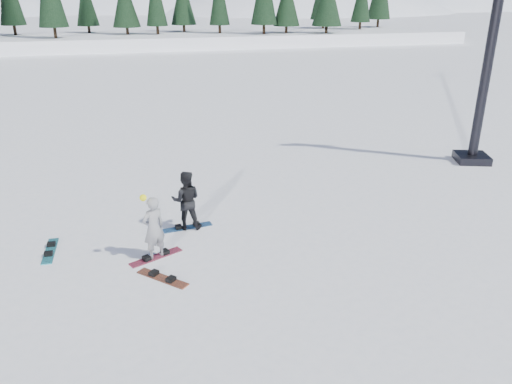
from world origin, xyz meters
TOP-DOWN VIEW (x-y plane):
  - ground at (0.00, 0.00)m, footprint 420.00×420.00m
  - alpine_backdrop at (-11.72, 189.17)m, footprint 412.50×227.00m
  - lift_tower at (13.23, 3.70)m, footprint 2.30×1.63m
  - snowboarder_woman at (-0.29, -1.19)m, footprint 0.77×0.68m
  - snowboarder_man at (0.78, 0.42)m, footprint 1.00×0.85m
  - snowboard_woman at (-0.29, -1.18)m, footprint 1.48×0.89m
  - snowboard_man at (0.78, 0.42)m, footprint 1.52×0.48m
  - snowboard_loose_b at (-0.21, -2.32)m, footprint 1.24×1.28m
  - snowboard_loose_a at (-3.11, -0.08)m, footprint 0.32×1.51m

SIDE VIEW (x-z plane):
  - alpine_backdrop at x=-11.72m, z-range -40.58..12.62m
  - ground at x=0.00m, z-range 0.00..0.00m
  - snowboard_woman at x=-0.29m, z-range 0.00..0.03m
  - snowboard_man at x=0.78m, z-range 0.00..0.03m
  - snowboard_loose_b at x=-0.21m, z-range 0.00..0.03m
  - snowboard_loose_a at x=-3.11m, z-range 0.00..0.03m
  - snowboarder_woman at x=-0.29m, z-range -0.06..1.85m
  - snowboarder_man at x=0.78m, z-range 0.00..1.82m
  - lift_tower at x=13.23m, z-range -0.79..7.73m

